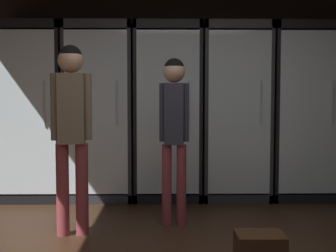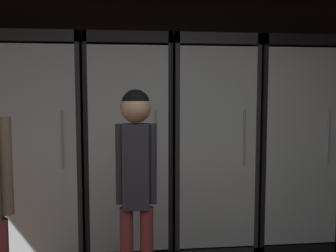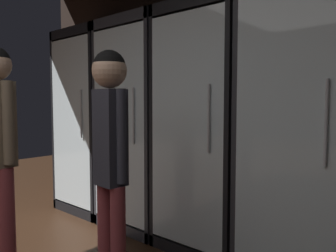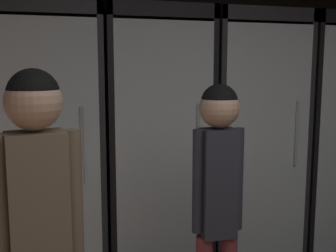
% 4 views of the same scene
% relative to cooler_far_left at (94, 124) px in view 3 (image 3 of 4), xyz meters
% --- Properties ---
extents(wall_back, '(6.00, 0.06, 2.80)m').
position_rel_cooler_far_left_xyz_m(wall_back, '(1.92, 0.28, 0.39)').
color(wall_back, black).
rests_on(wall_back, ground).
extents(cooler_far_left, '(0.78, 0.58, 2.07)m').
position_rel_cooler_far_left_xyz_m(cooler_far_left, '(0.00, 0.00, 0.00)').
color(cooler_far_left, black).
rests_on(cooler_far_left, ground).
extents(cooler_left, '(0.78, 0.58, 2.07)m').
position_rel_cooler_far_left_xyz_m(cooler_left, '(0.80, -0.00, 0.00)').
color(cooler_left, '#2B2B30').
rests_on(cooler_left, ground).
extents(cooler_center, '(0.78, 0.58, 2.07)m').
position_rel_cooler_far_left_xyz_m(cooler_center, '(1.60, -0.00, 0.00)').
color(cooler_center, black).
rests_on(cooler_center, ground).
extents(cooler_right, '(0.78, 0.58, 2.07)m').
position_rel_cooler_far_left_xyz_m(cooler_right, '(2.40, -0.00, 0.00)').
color(cooler_right, '#2B2B30').
rests_on(cooler_right, ground).
extents(shopper_near, '(0.28, 0.21, 1.56)m').
position_rel_cooler_far_left_xyz_m(shopper_near, '(1.65, -1.10, -0.01)').
color(shopper_near, brown).
rests_on(shopper_near, ground).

